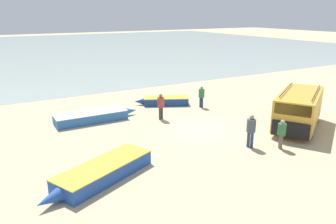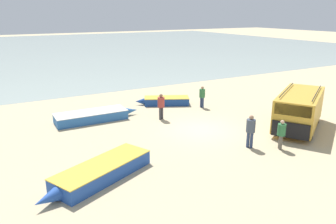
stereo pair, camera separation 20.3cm
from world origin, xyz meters
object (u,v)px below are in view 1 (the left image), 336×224
(fishing_rowboat_0, at_px, (164,101))
(fishing_rowboat_2, at_px, (93,116))
(parked_van, at_px, (299,109))
(fisherman_1, at_px, (161,104))
(fisherman_3, at_px, (282,132))
(fishing_rowboat_1, at_px, (101,172))
(fisherman_0, at_px, (251,128))
(fisherman_2, at_px, (201,95))

(fishing_rowboat_0, xyz_separation_m, fishing_rowboat_2, (-5.95, -1.13, 0.02))
(parked_van, xyz_separation_m, fisherman_1, (-6.50, 5.63, -0.19))
(fisherman_3, bearing_deg, parked_van, -123.42)
(fishing_rowboat_1, relative_size, fisherman_0, 3.06)
(parked_van, distance_m, fishing_rowboat_0, 9.88)
(fishing_rowboat_2, distance_m, fisherman_3, 11.76)
(fishing_rowboat_0, xyz_separation_m, fisherman_2, (2.05, -2.08, 0.68))
(parked_van, distance_m, fisherman_1, 8.60)
(parked_van, xyz_separation_m, fishing_rowboat_1, (-12.64, -0.29, -0.90))
(fisherman_1, relative_size, fisherman_2, 1.08)
(parked_van, distance_m, fishing_rowboat_1, 12.68)
(fishing_rowboat_0, height_order, fisherman_0, fisherman_0)
(fishing_rowboat_0, xyz_separation_m, fishing_rowboat_1, (-8.10, -9.02, 0.04))
(fishing_rowboat_0, distance_m, fisherman_2, 3.00)
(fisherman_2, relative_size, fisherman_3, 1.02)
(fishing_rowboat_2, distance_m, fisherman_2, 8.08)
(fisherman_0, height_order, fisherman_2, fisherman_0)
(fisherman_0, xyz_separation_m, fisherman_2, (2.15, 7.47, -0.10))
(parked_van, height_order, fishing_rowboat_2, parked_van)
(parked_van, xyz_separation_m, fishing_rowboat_2, (-10.49, 7.59, -0.92))
(parked_van, xyz_separation_m, fisherman_0, (-4.65, -0.83, -0.16))
(fishing_rowboat_2, height_order, fisherman_0, fisherman_0)
(fishing_rowboat_0, xyz_separation_m, fisherman_3, (1.14, -10.50, 0.66))
(fishing_rowboat_1, relative_size, fishing_rowboat_2, 0.98)
(fishing_rowboat_1, bearing_deg, fishing_rowboat_0, -156.44)
(fishing_rowboat_0, xyz_separation_m, fisherman_1, (-1.95, -3.10, 0.75))
(fishing_rowboat_1, bearing_deg, fisherman_3, 146.37)
(fisherman_2, distance_m, fisherman_3, 8.47)
(fishing_rowboat_1, height_order, fisherman_3, fisherman_3)
(fisherman_2, bearing_deg, fishing_rowboat_0, 112.98)
(fisherman_2, bearing_deg, fishing_rowboat_1, -167.19)
(fishing_rowboat_2, bearing_deg, fishing_rowboat_0, 11.36)
(fishing_rowboat_0, height_order, fisherman_3, fisherman_3)
(fishing_rowboat_2, bearing_deg, fisherman_3, -52.35)
(fishing_rowboat_1, relative_size, fisherman_2, 3.39)
(fisherman_0, relative_size, fisherman_1, 1.03)
(parked_van, relative_size, fishing_rowboat_0, 1.39)
(fishing_rowboat_1, distance_m, fishing_rowboat_2, 8.17)
(parked_van, bearing_deg, fisherman_2, -100.68)
(fishing_rowboat_1, distance_m, fisherman_1, 8.56)
(fishing_rowboat_2, height_order, fisherman_3, fisherman_3)
(fisherman_0, xyz_separation_m, fisherman_1, (-1.85, 6.46, -0.03))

